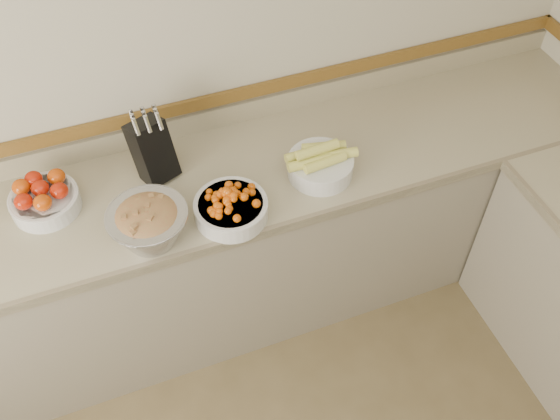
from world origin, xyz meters
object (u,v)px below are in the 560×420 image
object	(u,v)px
cherry_tomato_bowl	(230,206)
rhubarb_bowl	(148,223)
tomato_bowl	(44,198)
knife_block	(152,149)
corn_bowl	(320,163)

from	to	relation	value
cherry_tomato_bowl	rhubarb_bowl	world-z (taller)	rhubarb_bowl
rhubarb_bowl	tomato_bowl	bearing A→B (deg)	139.49
knife_block	corn_bowl	size ratio (longest dim) A/B	1.13
knife_block	tomato_bowl	distance (m)	0.45
cherry_tomato_bowl	corn_bowl	bearing A→B (deg)	12.23
knife_block	rhubarb_bowl	size ratio (longest dim) A/B	1.11
corn_bowl	rhubarb_bowl	size ratio (longest dim) A/B	0.99
tomato_bowl	cherry_tomato_bowl	bearing A→B (deg)	-24.07
tomato_bowl	rhubarb_bowl	bearing A→B (deg)	-40.51
knife_block	corn_bowl	xyz separation A→B (m)	(0.63, -0.24, -0.08)
tomato_bowl	cherry_tomato_bowl	world-z (taller)	cherry_tomato_bowl
cherry_tomato_bowl	tomato_bowl	bearing A→B (deg)	155.93
corn_bowl	rhubarb_bowl	xyz separation A→B (m)	(-0.72, -0.09, 0.03)
corn_bowl	rhubarb_bowl	distance (m)	0.73
knife_block	rhubarb_bowl	world-z (taller)	knife_block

